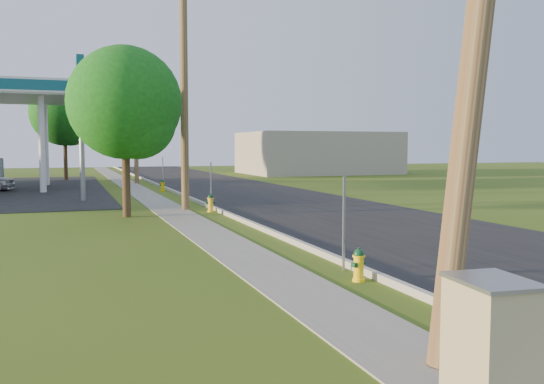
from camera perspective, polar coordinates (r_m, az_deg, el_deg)
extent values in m
plane|color=#324C11|center=(8.83, 18.29, -13.03)|extent=(140.00, 140.00, 0.00)
cube|color=black|center=(19.42, 10.58, -3.30)|extent=(8.00, 120.00, 0.02)
cube|color=#A9A69C|center=(17.75, -0.66, -3.74)|extent=(0.15, 120.00, 0.15)
cube|color=gray|center=(17.27, -6.17, -4.20)|extent=(1.50, 120.00, 0.03)
cylinder|color=brown|center=(24.16, -8.70, 9.87)|extent=(0.32, 0.32, 9.80)
cylinder|color=brown|center=(41.92, -13.45, 7.30)|extent=(0.49, 0.32, 9.50)
cube|color=brown|center=(42.27, -13.55, 12.39)|extent=(1.40, 0.10, 0.12)
cube|color=gray|center=(12.22, 7.14, -3.16)|extent=(0.05, 0.04, 2.00)
cube|color=gray|center=(23.32, -6.06, 0.50)|extent=(0.05, 0.04, 2.00)
cube|color=gray|center=(35.27, -10.75, 1.80)|extent=(0.05, 0.04, 2.00)
cylinder|color=silver|center=(35.33, -21.83, 4.40)|extent=(0.36, 0.36, 5.50)
cylinder|color=silver|center=(41.92, -21.51, 4.38)|extent=(0.36, 0.36, 5.50)
cylinder|color=gray|center=(29.11, -18.32, 4.04)|extent=(0.24, 0.24, 5.00)
cube|color=silver|center=(29.29, -18.48, 10.51)|extent=(0.30, 2.00, 2.00)
cube|color=#0F5163|center=(29.38, -18.52, 12.06)|extent=(0.34, 2.04, 0.50)
cube|color=gray|center=(56.60, 4.54, 3.87)|extent=(14.00, 10.00, 4.00)
cylinder|color=#332014|center=(22.06, -14.25, 1.80)|extent=(0.30, 0.30, 3.26)
sphere|color=#174E15|center=(22.09, -14.39, 8.58)|extent=(4.18, 4.18, 4.18)
sphere|color=#174E15|center=(21.80, -13.22, 6.93)|extent=(2.87, 2.87, 2.87)
cylinder|color=#332014|center=(47.51, -19.79, 3.54)|extent=(0.30, 0.30, 4.06)
sphere|color=#174E15|center=(47.58, -19.89, 7.45)|extent=(5.20, 5.20, 5.20)
sphere|color=#174E15|center=(47.25, -19.38, 6.50)|extent=(3.58, 3.58, 3.58)
cylinder|color=yellow|center=(11.49, 8.57, -8.61)|extent=(0.25, 0.25, 0.05)
cylinder|color=yellow|center=(11.44, 8.58, -7.43)|extent=(0.20, 0.20, 0.54)
cylinder|color=yellow|center=(11.39, 8.60, -6.29)|extent=(0.25, 0.25, 0.04)
sphere|color=#0E3D1E|center=(11.38, 8.60, -6.11)|extent=(0.21, 0.21, 0.21)
cylinder|color=#0E3D1E|center=(11.36, 8.60, -5.58)|extent=(0.04, 0.04, 0.05)
cylinder|color=#0E3D1E|center=(11.34, 9.05, -7.17)|extent=(0.13, 0.13, 0.10)
cylinder|color=#0E3D1E|center=(11.33, 8.15, -7.17)|extent=(0.11, 0.11, 0.08)
cylinder|color=#0E3D1E|center=(11.51, 9.01, -7.00)|extent=(0.11, 0.11, 0.08)
cylinder|color=yellow|center=(23.26, -6.09, -1.91)|extent=(0.28, 0.28, 0.06)
cylinder|color=yellow|center=(23.24, -6.09, -1.26)|extent=(0.22, 0.22, 0.60)
cylinder|color=yellow|center=(23.21, -6.10, -0.62)|extent=(0.28, 0.28, 0.04)
sphere|color=#0C361A|center=(23.21, -6.10, -0.53)|extent=(0.23, 0.23, 0.23)
cylinder|color=#0C361A|center=(23.20, -6.10, -0.23)|extent=(0.05, 0.05, 0.06)
cylinder|color=#0C361A|center=(23.09, -6.16, -1.09)|extent=(0.15, 0.15, 0.11)
cylinder|color=#0C361A|center=(23.25, -6.43, -1.06)|extent=(0.13, 0.12, 0.09)
cylinder|color=#0C361A|center=(23.20, -5.76, -1.06)|extent=(0.13, 0.12, 0.09)
cylinder|color=#EEB904|center=(34.39, -10.77, 0.11)|extent=(0.26, 0.26, 0.06)
cylinder|color=#EEB904|center=(34.37, -10.77, 0.53)|extent=(0.21, 0.21, 0.56)
cylinder|color=#EEB904|center=(34.36, -10.78, 0.94)|extent=(0.26, 0.26, 0.04)
sphere|color=#053E15|center=(34.35, -10.78, 1.00)|extent=(0.22, 0.22, 0.22)
cylinder|color=#053E15|center=(34.35, -10.78, 1.19)|extent=(0.05, 0.05, 0.06)
cylinder|color=#053E15|center=(34.24, -10.82, 0.64)|extent=(0.14, 0.14, 0.10)
cylinder|color=#053E15|center=(34.40, -10.99, 0.66)|extent=(0.12, 0.11, 0.08)
cylinder|color=#053E15|center=(34.34, -10.56, 0.66)|extent=(0.12, 0.11, 0.08)
cube|color=tan|center=(5.90, 20.86, -14.96)|extent=(0.66, 0.84, 1.38)
cube|color=gray|center=(5.71, 21.06, -8.23)|extent=(0.71, 0.88, 0.04)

